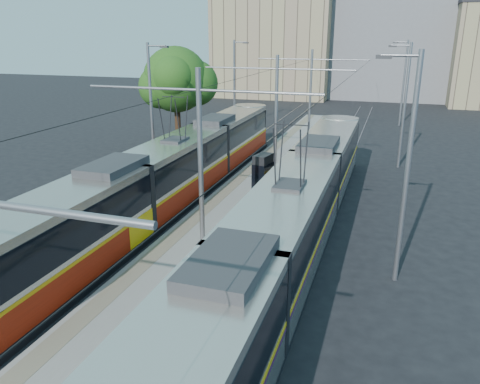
% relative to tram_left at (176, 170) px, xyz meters
% --- Properties ---
extents(ground, '(160.00, 160.00, 0.00)m').
position_rel_tram_left_xyz_m(ground, '(3.60, -13.19, -1.71)').
color(ground, black).
rests_on(ground, ground).
extents(platform, '(4.00, 50.00, 0.30)m').
position_rel_tram_left_xyz_m(platform, '(3.60, 3.81, -1.56)').
color(platform, gray).
rests_on(platform, ground).
extents(tactile_strip_left, '(0.70, 50.00, 0.01)m').
position_rel_tram_left_xyz_m(tactile_strip_left, '(2.15, 3.81, -1.40)').
color(tactile_strip_left, gray).
rests_on(tactile_strip_left, platform).
extents(tactile_strip_right, '(0.70, 50.00, 0.01)m').
position_rel_tram_left_xyz_m(tactile_strip_right, '(5.05, 3.81, -1.40)').
color(tactile_strip_right, gray).
rests_on(tactile_strip_right, platform).
extents(rails, '(8.71, 70.00, 0.03)m').
position_rel_tram_left_xyz_m(rails, '(3.60, 3.81, -1.69)').
color(rails, gray).
rests_on(rails, ground).
extents(tram_left, '(2.43, 28.41, 5.50)m').
position_rel_tram_left_xyz_m(tram_left, '(0.00, 0.00, 0.00)').
color(tram_left, black).
rests_on(tram_left, ground).
extents(tram_right, '(2.43, 32.36, 5.50)m').
position_rel_tram_left_xyz_m(tram_right, '(7.20, -5.63, 0.15)').
color(tram_right, black).
rests_on(tram_right, ground).
extents(catenary, '(9.20, 70.00, 7.00)m').
position_rel_tram_left_xyz_m(catenary, '(3.60, 0.96, 2.81)').
color(catenary, gray).
rests_on(catenary, platform).
extents(street_lamps, '(15.18, 38.22, 8.00)m').
position_rel_tram_left_xyz_m(street_lamps, '(3.60, 7.81, 2.47)').
color(street_lamps, gray).
rests_on(street_lamps, ground).
extents(shelter, '(0.90, 1.24, 2.50)m').
position_rel_tram_left_xyz_m(shelter, '(4.54, 0.49, -0.10)').
color(shelter, black).
rests_on(shelter, platform).
extents(tree, '(5.29, 4.89, 7.69)m').
position_rel_tram_left_xyz_m(tree, '(-4.74, 11.06, 3.49)').
color(tree, '#382314').
rests_on(tree, ground).
extents(building_left, '(16.32, 12.24, 15.29)m').
position_rel_tram_left_xyz_m(building_left, '(-6.40, 46.81, 5.95)').
color(building_left, gray).
rests_on(building_left, ground).
extents(building_centre, '(18.36, 14.28, 15.79)m').
position_rel_tram_left_xyz_m(building_centre, '(9.60, 50.81, 6.19)').
color(building_centre, slate).
rests_on(building_centre, ground).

